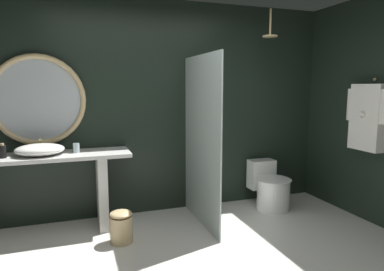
{
  "coord_description": "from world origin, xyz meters",
  "views": [
    {
      "loc": [
        -0.9,
        -2.23,
        1.57
      ],
      "look_at": [
        0.21,
        0.97,
        1.08
      ],
      "focal_mm": 31.76,
      "sensor_mm": 36.0,
      "label": 1
    }
  ],
  "objects_px": {
    "tumbler_cup": "(76,148)",
    "rain_shower_head": "(270,33)",
    "soap_dispenser": "(2,151)",
    "vessel_sink": "(40,150)",
    "toilet": "(270,188)",
    "hanging_bathrobe": "(367,115)",
    "waste_bin": "(121,226)",
    "round_wall_mirror": "(38,100)"
  },
  "relations": [
    {
      "from": "round_wall_mirror",
      "to": "rain_shower_head",
      "type": "xyz_separation_m",
      "value": [
        2.67,
        -0.32,
        0.79
      ]
    },
    {
      "from": "soap_dispenser",
      "to": "rain_shower_head",
      "type": "bearing_deg",
      "value": -0.67
    },
    {
      "from": "rain_shower_head",
      "to": "toilet",
      "type": "xyz_separation_m",
      "value": [
        0.06,
        -0.01,
        -1.95
      ]
    },
    {
      "from": "hanging_bathrobe",
      "to": "toilet",
      "type": "xyz_separation_m",
      "value": [
        -0.75,
        0.75,
        -0.99
      ]
    },
    {
      "from": "vessel_sink",
      "to": "toilet",
      "type": "relative_size",
      "value": 0.75
    },
    {
      "from": "vessel_sink",
      "to": "waste_bin",
      "type": "distance_m",
      "value": 1.16
    },
    {
      "from": "round_wall_mirror",
      "to": "toilet",
      "type": "bearing_deg",
      "value": -6.88
    },
    {
      "from": "rain_shower_head",
      "to": "waste_bin",
      "type": "bearing_deg",
      "value": -167.85
    },
    {
      "from": "tumbler_cup",
      "to": "toilet",
      "type": "height_order",
      "value": "tumbler_cup"
    },
    {
      "from": "hanging_bathrobe",
      "to": "waste_bin",
      "type": "xyz_separation_m",
      "value": [
        -2.72,
        0.36,
        -1.08
      ]
    },
    {
      "from": "tumbler_cup",
      "to": "waste_bin",
      "type": "xyz_separation_m",
      "value": [
        0.39,
        -0.51,
        -0.74
      ]
    },
    {
      "from": "tumbler_cup",
      "to": "round_wall_mirror",
      "type": "xyz_separation_m",
      "value": [
        -0.37,
        0.22,
        0.51
      ]
    },
    {
      "from": "vessel_sink",
      "to": "rain_shower_head",
      "type": "height_order",
      "value": "rain_shower_head"
    },
    {
      "from": "soap_dispenser",
      "to": "round_wall_mirror",
      "type": "xyz_separation_m",
      "value": [
        0.33,
        0.28,
        0.49
      ]
    },
    {
      "from": "hanging_bathrobe",
      "to": "vessel_sink",
      "type": "bearing_deg",
      "value": 166.68
    },
    {
      "from": "vessel_sink",
      "to": "toilet",
      "type": "xyz_separation_m",
      "value": [
        2.72,
        -0.07,
        -0.66
      ]
    },
    {
      "from": "vessel_sink",
      "to": "rain_shower_head",
      "type": "bearing_deg",
      "value": -1.24
    },
    {
      "from": "soap_dispenser",
      "to": "waste_bin",
      "type": "height_order",
      "value": "soap_dispenser"
    },
    {
      "from": "soap_dispenser",
      "to": "vessel_sink",
      "type": "bearing_deg",
      "value": 3.76
    },
    {
      "from": "vessel_sink",
      "to": "hanging_bathrobe",
      "type": "height_order",
      "value": "hanging_bathrobe"
    },
    {
      "from": "hanging_bathrobe",
      "to": "waste_bin",
      "type": "height_order",
      "value": "hanging_bathrobe"
    },
    {
      "from": "hanging_bathrobe",
      "to": "waste_bin",
      "type": "relative_size",
      "value": 2.45
    },
    {
      "from": "tumbler_cup",
      "to": "rain_shower_head",
      "type": "relative_size",
      "value": 0.31
    },
    {
      "from": "tumbler_cup",
      "to": "rain_shower_head",
      "type": "bearing_deg",
      "value": -2.39
    },
    {
      "from": "rain_shower_head",
      "to": "toilet",
      "type": "distance_m",
      "value": 1.95
    },
    {
      "from": "soap_dispenser",
      "to": "rain_shower_head",
      "type": "relative_size",
      "value": 0.45
    },
    {
      "from": "tumbler_cup",
      "to": "hanging_bathrobe",
      "type": "xyz_separation_m",
      "value": [
        3.12,
        -0.86,
        0.34
      ]
    },
    {
      "from": "round_wall_mirror",
      "to": "rain_shower_head",
      "type": "bearing_deg",
      "value": -6.76
    },
    {
      "from": "vessel_sink",
      "to": "soap_dispenser",
      "type": "relative_size",
      "value": 3.23
    },
    {
      "from": "hanging_bathrobe",
      "to": "toilet",
      "type": "relative_size",
      "value": 1.27
    },
    {
      "from": "tumbler_cup",
      "to": "soap_dispenser",
      "type": "xyz_separation_m",
      "value": [
        -0.7,
        -0.06,
        0.02
      ]
    },
    {
      "from": "vessel_sink",
      "to": "soap_dispenser",
      "type": "xyz_separation_m",
      "value": [
        -0.34,
        -0.02,
        0.01
      ]
    },
    {
      "from": "waste_bin",
      "to": "vessel_sink",
      "type": "bearing_deg",
      "value": 148.11
    },
    {
      "from": "toilet",
      "to": "hanging_bathrobe",
      "type": "bearing_deg",
      "value": -44.9
    },
    {
      "from": "round_wall_mirror",
      "to": "waste_bin",
      "type": "distance_m",
      "value": 1.64
    },
    {
      "from": "waste_bin",
      "to": "rain_shower_head",
      "type": "bearing_deg",
      "value": 12.15
    },
    {
      "from": "vessel_sink",
      "to": "tumbler_cup",
      "type": "height_order",
      "value": "vessel_sink"
    },
    {
      "from": "tumbler_cup",
      "to": "rain_shower_head",
      "type": "height_order",
      "value": "rain_shower_head"
    },
    {
      "from": "rain_shower_head",
      "to": "round_wall_mirror",
      "type": "bearing_deg",
      "value": 173.24
    },
    {
      "from": "tumbler_cup",
      "to": "toilet",
      "type": "distance_m",
      "value": 2.45
    },
    {
      "from": "vessel_sink",
      "to": "rain_shower_head",
      "type": "xyz_separation_m",
      "value": [
        2.66,
        -0.06,
        1.29
      ]
    },
    {
      "from": "vessel_sink",
      "to": "rain_shower_head",
      "type": "distance_m",
      "value": 2.95
    }
  ]
}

